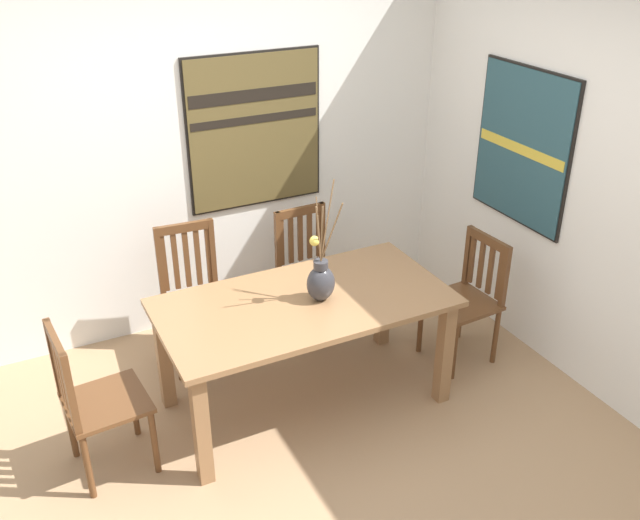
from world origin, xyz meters
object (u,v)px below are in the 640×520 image
chair_1 (193,293)px  chair_3 (468,297)px  centerpiece_vase (321,280)px  chair_0 (309,268)px  chair_2 (93,399)px  painting_on_back_wall (255,131)px  painting_on_side_wall (523,146)px  dining_table (304,316)px

chair_1 → chair_3: size_ratio=1.08×
centerpiece_vase → chair_1: 1.07m
chair_0 → chair_2: size_ratio=0.97×
chair_1 → chair_2: (-0.81, -0.83, -0.01)m
centerpiece_vase → painting_on_back_wall: bearing=84.2°
painting_on_side_wall → chair_2: bearing=-176.4°
chair_1 → painting_on_side_wall: (2.12, -0.65, 0.90)m
painting_on_side_wall → chair_3: bearing=-159.0°
chair_3 → painting_on_side_wall: size_ratio=0.85×
chair_1 → chair_3: 1.84m
dining_table → chair_1: (-0.44, 0.81, -0.14)m
centerpiece_vase → chair_2: centerpiece_vase is taller
centerpiece_vase → chair_0: bearing=68.8°
dining_table → chair_2: (-1.25, -0.03, -0.15)m
chair_1 → painting_on_back_wall: (0.66, 0.45, 0.90)m
painting_on_back_wall → chair_2: bearing=-139.0°
dining_table → chair_1: chair_1 is taller
chair_0 → chair_2: (-1.67, -0.84, 0.01)m
chair_0 → chair_1: size_ratio=0.94×
chair_0 → chair_3: size_ratio=1.02×
centerpiece_vase → chair_3: (1.11, 0.01, -0.41)m
dining_table → painting_on_side_wall: bearing=5.4°
dining_table → chair_2: size_ratio=1.86×
centerpiece_vase → chair_0: centerpiece_vase is taller
chair_3 → painting_on_side_wall: (0.48, 0.18, 0.92)m
centerpiece_vase → chair_0: 1.00m
chair_3 → chair_2: bearing=-180.0°
painting_on_back_wall → chair_0: bearing=-66.2°
chair_0 → chair_3: chair_0 is taller
chair_3 → chair_0: bearing=133.0°
chair_0 → chair_2: bearing=-153.4°
chair_2 → painting_on_back_wall: bearing=41.0°
dining_table → chair_0: 0.93m
chair_0 → painting_on_side_wall: 1.69m
centerpiece_vase → painting_on_side_wall: size_ratio=0.70×
dining_table → painting_on_back_wall: (0.22, 1.26, 0.76)m
chair_2 → painting_on_side_wall: (2.94, 0.19, 0.90)m
dining_table → centerpiece_vase: size_ratio=2.37×
dining_table → chair_3: size_ratio=1.95×
chair_1 → chair_2: chair_1 is taller
dining_table → chair_3: 1.21m
chair_2 → chair_3: bearing=0.0°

